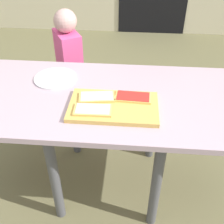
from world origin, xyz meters
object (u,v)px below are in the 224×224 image
object	(u,v)px
cutting_board	(113,107)
pizza_slice_far_left	(97,97)
pizza_slice_near_left	(93,110)
child_left	(70,65)
dining_table	(109,109)
plate_white_left	(55,78)
pizza_slice_far_right	(133,97)

from	to	relation	value
cutting_board	pizza_slice_far_left	world-z (taller)	pizza_slice_far_left
pizza_slice_near_left	child_left	distance (m)	0.85
dining_table	plate_white_left	distance (m)	0.36
pizza_slice_far_right	pizza_slice_far_left	xyz separation A→B (m)	(-0.18, -0.01, 0.00)
child_left	cutting_board	bearing A→B (deg)	-62.06
pizza_slice_near_left	plate_white_left	bearing A→B (deg)	129.96
cutting_board	dining_table	bearing A→B (deg)	106.95
pizza_slice_far_left	child_left	size ratio (longest dim) A/B	0.20
cutting_board	plate_white_left	bearing A→B (deg)	144.25
pizza_slice_far_left	plate_white_left	world-z (taller)	pizza_slice_far_left
cutting_board	pizza_slice_far_left	xyz separation A→B (m)	(-0.09, 0.05, 0.02)
pizza_slice_far_right	child_left	xyz separation A→B (m)	(-0.47, 0.65, -0.19)
cutting_board	plate_white_left	xyz separation A→B (m)	(-0.35, 0.25, -0.01)
dining_table	child_left	size ratio (longest dim) A/B	1.59
dining_table	plate_white_left	bearing A→B (deg)	155.09
dining_table	cutting_board	bearing A→B (deg)	-73.05
dining_table	cutting_board	distance (m)	0.14
pizza_slice_far_right	pizza_slice_near_left	xyz separation A→B (m)	(-0.19, -0.12, 0.00)
pizza_slice_far_left	plate_white_left	bearing A→B (deg)	142.71
plate_white_left	pizza_slice_far_left	bearing A→B (deg)	-37.29
pizza_slice_far_left	cutting_board	bearing A→B (deg)	-30.70
cutting_board	pizza_slice_near_left	size ratio (longest dim) A/B	2.39
pizza_slice_far_right	child_left	bearing A→B (deg)	126.05
pizza_slice_far_left	child_left	distance (m)	0.75
pizza_slice_far_right	child_left	size ratio (longest dim) A/B	0.20
plate_white_left	pizza_slice_far_right	bearing A→B (deg)	-22.81
dining_table	pizza_slice_far_right	xyz separation A→B (m)	(0.13, -0.04, 0.11)
dining_table	pizza_slice_far_right	bearing A→B (deg)	-17.13
child_left	pizza_slice_far_right	bearing A→B (deg)	-53.95
pizza_slice_far_left	pizza_slice_near_left	size ratio (longest dim) A/B	1.05
dining_table	child_left	xyz separation A→B (m)	(-0.35, 0.61, -0.08)
pizza_slice_near_left	plate_white_left	size ratio (longest dim) A/B	0.76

